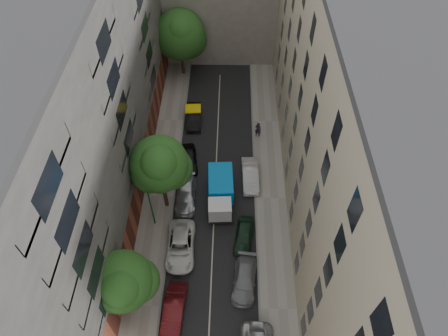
{
  "coord_description": "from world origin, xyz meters",
  "views": [
    {
      "loc": [
        1.38,
        -23.13,
        31.97
      ],
      "look_at": [
        0.94,
        -1.18,
        6.0
      ],
      "focal_mm": 32.0,
      "sensor_mm": 36.0,
      "label": 1
    }
  ],
  "objects_px": {
    "tree_mid": "(161,166)",
    "car_right_2": "(244,235)",
    "car_left_3": "(186,195)",
    "tree_far": "(181,36)",
    "tarp_truck": "(221,192)",
    "car_left_2": "(181,246)",
    "tree_near": "(123,283)",
    "pedestrian": "(258,129)",
    "car_left_5": "(194,116)",
    "lamp_post": "(150,200)",
    "car_left_4": "(189,159)",
    "car_left_1": "(174,309)",
    "car_right_1": "(245,280)",
    "car_right_3": "(250,175)"
  },
  "relations": [
    {
      "from": "tree_mid",
      "to": "car_right_2",
      "type": "bearing_deg",
      "value": -25.54
    },
    {
      "from": "car_left_3",
      "to": "tree_far",
      "type": "bearing_deg",
      "value": 94.34
    },
    {
      "from": "tarp_truck",
      "to": "car_left_2",
      "type": "bearing_deg",
      "value": -124.57
    },
    {
      "from": "car_left_3",
      "to": "car_right_2",
      "type": "relative_size",
      "value": 1.2
    },
    {
      "from": "tree_far",
      "to": "car_left_2",
      "type": "bearing_deg",
      "value": -85.75
    },
    {
      "from": "tree_near",
      "to": "pedestrian",
      "type": "bearing_deg",
      "value": 61.76
    },
    {
      "from": "car_left_5",
      "to": "tree_far",
      "type": "bearing_deg",
      "value": 98.33
    },
    {
      "from": "tarp_truck",
      "to": "car_right_2",
      "type": "height_order",
      "value": "tarp_truck"
    },
    {
      "from": "tarp_truck",
      "to": "tree_mid",
      "type": "xyz_separation_m",
      "value": [
        -5.09,
        -0.79,
        4.57
      ]
    },
    {
      "from": "car_left_3",
      "to": "car_left_5",
      "type": "height_order",
      "value": "car_left_5"
    },
    {
      "from": "tarp_truck",
      "to": "lamp_post",
      "type": "relative_size",
      "value": 0.97
    },
    {
      "from": "car_left_4",
      "to": "lamp_post",
      "type": "xyz_separation_m",
      "value": [
        -2.63,
        -7.55,
        3.15
      ]
    },
    {
      "from": "car_left_1",
      "to": "tree_far",
      "type": "relative_size",
      "value": 0.52
    },
    {
      "from": "car_left_1",
      "to": "tree_near",
      "type": "height_order",
      "value": "tree_near"
    },
    {
      "from": "tree_far",
      "to": "lamp_post",
      "type": "bearing_deg",
      "value": -91.91
    },
    {
      "from": "car_right_1",
      "to": "car_right_3",
      "type": "height_order",
      "value": "car_right_3"
    },
    {
      "from": "tree_near",
      "to": "tree_far",
      "type": "xyz_separation_m",
      "value": [
        1.4,
        31.0,
        0.83
      ]
    },
    {
      "from": "car_left_1",
      "to": "car_left_5",
      "type": "relative_size",
      "value": 0.99
    },
    {
      "from": "pedestrian",
      "to": "car_left_2",
      "type": "bearing_deg",
      "value": 82.62
    },
    {
      "from": "car_left_1",
      "to": "car_right_1",
      "type": "bearing_deg",
      "value": 29.01
    },
    {
      "from": "car_left_4",
      "to": "car_right_1",
      "type": "bearing_deg",
      "value": -74.58
    },
    {
      "from": "car_left_5",
      "to": "lamp_post",
      "type": "distance_m",
      "value": 14.7
    },
    {
      "from": "car_left_5",
      "to": "car_left_2",
      "type": "bearing_deg",
      "value": -93.78
    },
    {
      "from": "car_left_4",
      "to": "car_left_5",
      "type": "height_order",
      "value": "car_left_5"
    },
    {
      "from": "car_left_3",
      "to": "car_left_5",
      "type": "relative_size",
      "value": 1.07
    },
    {
      "from": "tree_mid",
      "to": "car_left_4",
      "type": "bearing_deg",
      "value": 73.38
    },
    {
      "from": "lamp_post",
      "to": "pedestrian",
      "type": "relative_size",
      "value": 3.16
    },
    {
      "from": "tarp_truck",
      "to": "car_left_2",
      "type": "height_order",
      "value": "tarp_truck"
    },
    {
      "from": "car_left_4",
      "to": "car_left_5",
      "type": "xyz_separation_m",
      "value": [
        0.05,
        6.56,
        0.03
      ]
    },
    {
      "from": "car_left_5",
      "to": "pedestrian",
      "type": "bearing_deg",
      "value": -21.74
    },
    {
      "from": "tree_mid",
      "to": "lamp_post",
      "type": "xyz_separation_m",
      "value": [
        -0.97,
        -2.0,
        -2.16
      ]
    },
    {
      "from": "car_right_3",
      "to": "tree_far",
      "type": "xyz_separation_m",
      "value": [
        -8.22,
        17.56,
        4.79
      ]
    },
    {
      "from": "car_left_3",
      "to": "tree_far",
      "type": "distance_m",
      "value": 20.75
    },
    {
      "from": "car_left_5",
      "to": "car_right_1",
      "type": "xyz_separation_m",
      "value": [
        5.6,
        -19.8,
        -0.07
      ]
    },
    {
      "from": "car_left_5",
      "to": "pedestrian",
      "type": "relative_size",
      "value": 2.37
    },
    {
      "from": "tarp_truck",
      "to": "lamp_post",
      "type": "distance_m",
      "value": 7.09
    },
    {
      "from": "car_left_4",
      "to": "lamp_post",
      "type": "distance_m",
      "value": 8.59
    },
    {
      "from": "car_right_2",
      "to": "car_right_3",
      "type": "xyz_separation_m",
      "value": [
        0.71,
        6.93,
        0.07
      ]
    },
    {
      "from": "car_left_1",
      "to": "car_left_5",
      "type": "bearing_deg",
      "value": 94.11
    },
    {
      "from": "car_left_4",
      "to": "car_right_3",
      "type": "xyz_separation_m",
      "value": [
        6.36,
        -2.11,
        0.04
      ]
    },
    {
      "from": "tarp_truck",
      "to": "car_right_3",
      "type": "bearing_deg",
      "value": 39.18
    },
    {
      "from": "car_right_1",
      "to": "car_left_5",
      "type": "bearing_deg",
      "value": 111.95
    },
    {
      "from": "tarp_truck",
      "to": "tree_far",
      "type": "xyz_separation_m",
      "value": [
        -5.29,
        20.21,
        4.09
      ]
    },
    {
      "from": "car_left_5",
      "to": "tree_mid",
      "type": "relative_size",
      "value": 0.51
    },
    {
      "from": "car_left_1",
      "to": "lamp_post",
      "type": "distance_m",
      "value": 9.25
    },
    {
      "from": "car_left_3",
      "to": "lamp_post",
      "type": "distance_m",
      "value": 5.06
    },
    {
      "from": "car_right_1",
      "to": "tarp_truck",
      "type": "bearing_deg",
      "value": 110.79
    },
    {
      "from": "car_left_5",
      "to": "car_right_1",
      "type": "bearing_deg",
      "value": -77.99
    },
    {
      "from": "car_left_2",
      "to": "car_right_3",
      "type": "relative_size",
      "value": 1.17
    },
    {
      "from": "car_left_4",
      "to": "tree_near",
      "type": "distance_m",
      "value": 16.38
    }
  ]
}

